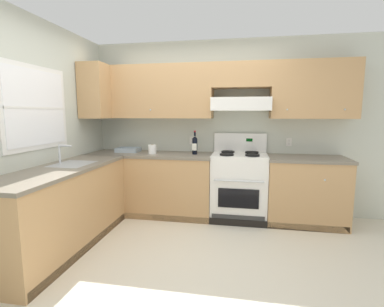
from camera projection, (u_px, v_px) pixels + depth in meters
The scene contains 9 objects.
ground_plane at pixel (173, 257), 2.96m from camera, with size 7.04×7.04×0.00m, color beige.
wall_back at pixel (224, 114), 4.17m from camera, with size 4.68×0.57×2.55m.
wall_left at pixel (43, 126), 3.28m from camera, with size 0.47×4.00×2.55m.
counter_back_run at pixel (204, 186), 4.08m from camera, with size 3.60×0.65×0.91m.
counter_left_run at pixel (63, 208), 3.12m from camera, with size 0.63×1.91×1.13m.
stove at pixel (239, 186), 4.00m from camera, with size 0.76×0.62×1.20m.
wine_bottle at pixel (195, 145), 4.04m from camera, with size 0.07×0.08×0.34m.
bowl at pixel (128, 150), 4.31m from camera, with size 0.33×0.25×0.06m.
paper_towel_roll at pixel (152, 149), 4.07m from camera, with size 0.11×0.11×0.13m.
Camera 1 is at (0.69, -2.70, 1.49)m, focal length 26.49 mm.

